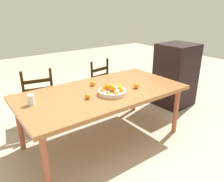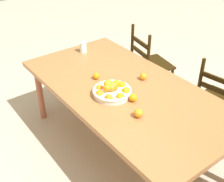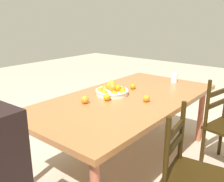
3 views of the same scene
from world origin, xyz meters
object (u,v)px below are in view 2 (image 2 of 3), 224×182
Objects in this scene: orange_loose_0 at (138,113)px; chair_by_cabinet at (218,102)px; fruit_bowl at (112,91)px; chair_near_window at (149,65)px; drinking_glass at (83,47)px; orange_loose_3 at (133,98)px; dining_table at (125,93)px; orange_loose_2 at (143,76)px; orange_loose_1 at (96,76)px.

chair_by_cabinet is at bearing 88.02° from orange_loose_0.
fruit_bowl is 0.37m from orange_loose_0.
drinking_glass is (-0.30, -0.75, 0.34)m from chair_near_window.
orange_loose_0 is at bearing -29.99° from orange_loose_3.
chair_by_cabinet is 1.54m from drinking_glass.
orange_loose_0 reaches higher than dining_table.
chair_near_window is 0.99m from chair_by_cabinet.
dining_table is 28.86× the size of orange_loose_0.
fruit_bowl is at bearing -16.75° from drinking_glass.
dining_table is at bearing 158.83° from orange_loose_3.
chair_by_cabinet is at bearing 76.73° from orange_loose_3.
chair_by_cabinet is 13.10× the size of orange_loose_3.
chair_near_window is 1.25m from orange_loose_3.
orange_loose_2 is (-0.44, -0.65, 0.32)m from chair_by_cabinet.
orange_loose_0 is at bearing 143.68° from chair_near_window.
chair_by_cabinet is at bearing 63.58° from dining_table.
fruit_bowl reaches higher than orange_loose_1.
chair_by_cabinet is at bearing 54.15° from orange_loose_1.
orange_loose_2 is 0.56× the size of drinking_glass.
chair_by_cabinet reaches higher than orange_loose_1.
chair_near_window is at bearing 105.70° from orange_loose_1.
drinking_glass reaches higher than orange_loose_0.
drinking_glass is (-0.57, 0.22, 0.03)m from orange_loose_1.
orange_loose_0 is 1.05× the size of orange_loose_3.
orange_loose_2 is (-0.40, 0.42, -0.00)m from orange_loose_0.
orange_loose_3 is at bearing 24.94° from fruit_bowl.
orange_loose_0 is at bearing -25.52° from dining_table.
orange_loose_1 is 0.94× the size of orange_loose_2.
dining_table is at bearing 22.78° from orange_loose_1.
chair_by_cabinet is 1.03m from orange_loose_3.
fruit_bowl is at bearing -80.46° from dining_table.
orange_loose_3 is at bearing -55.29° from orange_loose_2.
orange_loose_2 is at bearing 51.28° from orange_loose_1.
drinking_glass is at bearing 173.27° from dining_table.
dining_table is at bearing 134.34° from chair_near_window.
orange_loose_3 is (0.21, -0.08, 0.09)m from dining_table.
dining_table is 0.45m from orange_loose_0.
dining_table is at bearing -88.72° from orange_loose_2.
dining_table is 2.26× the size of chair_near_window.
orange_loose_0 reaches higher than orange_loose_1.
fruit_bowl is (0.03, -0.17, 0.10)m from dining_table.
orange_loose_0 is 1.17× the size of orange_loose_1.
drinking_glass reaches higher than dining_table.
orange_loose_3 is at bearing 68.58° from chair_by_cabinet.
chair_by_cabinet reaches higher than orange_loose_2.
orange_loose_2 reaches higher than orange_loose_1.
dining_table is 0.24m from orange_loose_3.
orange_loose_0 is 1.10× the size of orange_loose_2.
fruit_bowl is at bearing -85.23° from orange_loose_2.
orange_loose_0 is at bearing -46.06° from orange_loose_2.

